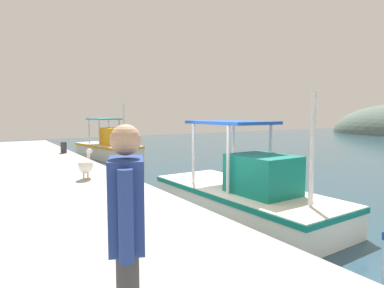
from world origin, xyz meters
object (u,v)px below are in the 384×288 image
at_px(fishing_boat_nearest, 109,147).
at_px(fishing_boat_second, 245,194).
at_px(mooring_bollard_second, 123,173).
at_px(pelican, 86,165).
at_px(fisherman_standing, 127,235).
at_px(mooring_bollard_nearest, 64,147).

distance_m(fishing_boat_nearest, fishing_boat_second, 12.76).
relative_size(fishing_boat_nearest, mooring_bollard_second, 10.47).
bearing_deg(pelican, fisherman_standing, -12.23).
xyz_separation_m(fishing_boat_second, mooring_bollard_second, (-2.07, -2.48, 0.47)).
height_order(fishing_boat_second, mooring_bollard_second, fishing_boat_second).
bearing_deg(fishing_boat_nearest, fisherman_standing, -17.67).
relative_size(mooring_bollard_nearest, mooring_bollard_second, 1.05).
xyz_separation_m(pelican, mooring_bollard_nearest, (-6.67, 0.71, -0.14)).
bearing_deg(mooring_bollard_nearest, mooring_bollard_second, 0.00).
distance_m(fisherman_standing, mooring_bollard_second, 6.63).
relative_size(fishing_boat_second, fisherman_standing, 3.12).
xyz_separation_m(fishing_boat_nearest, fishing_boat_second, (12.75, -0.63, -0.05)).
height_order(pelican, fisherman_standing, fisherman_standing).
distance_m(fishing_boat_nearest, pelican, 10.41).
relative_size(fisherman_standing, mooring_bollard_nearest, 3.45).
bearing_deg(mooring_bollard_nearest, fisherman_standing, -9.29).
bearing_deg(fishing_boat_nearest, pelican, -21.51).
xyz_separation_m(fishing_boat_second, mooring_bollard_nearest, (-9.75, -2.48, 0.48)).
bearing_deg(fishing_boat_second, pelican, -134.04).
bearing_deg(fishing_boat_second, mooring_bollard_second, -129.88).
bearing_deg(fisherman_standing, mooring_bollard_nearest, 170.71).
height_order(fishing_boat_second, pelican, fishing_boat_second).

